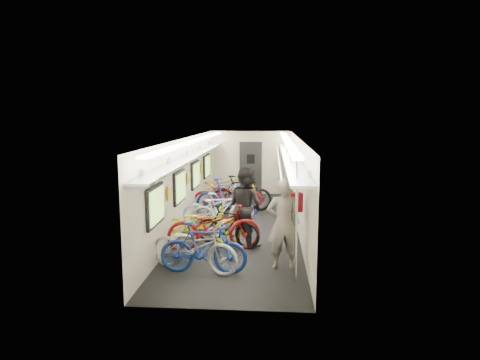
% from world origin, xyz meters
% --- Properties ---
extents(train_car_shell, '(10.00, 10.00, 10.00)m').
position_xyz_m(train_car_shell, '(-0.36, 0.71, 1.66)').
color(train_car_shell, black).
rests_on(train_car_shell, ground).
extents(bicycle_0, '(1.98, 1.25, 0.98)m').
position_xyz_m(bicycle_0, '(-0.67, -3.38, 0.49)').
color(bicycle_0, '#AAAAAE').
rests_on(bicycle_0, ground).
extents(bicycle_1, '(1.69, 0.51, 1.01)m').
position_xyz_m(bicycle_1, '(-0.47, -3.48, 0.50)').
color(bicycle_1, navy).
rests_on(bicycle_1, ground).
extents(bicycle_2, '(2.18, 1.16, 1.09)m').
position_xyz_m(bicycle_2, '(-0.46, -2.07, 0.54)').
color(bicycle_2, maroon).
rests_on(bicycle_2, ground).
extents(bicycle_3, '(1.65, 0.98, 0.96)m').
position_xyz_m(bicycle_3, '(-0.18, -1.74, 0.48)').
color(bicycle_3, black).
rests_on(bicycle_3, ground).
extents(bicycle_4, '(1.87, 0.70, 0.97)m').
position_xyz_m(bicycle_4, '(-0.82, -1.67, 0.49)').
color(bicycle_4, '#E6F016').
rests_on(bicycle_4, ground).
extents(bicycle_5, '(1.70, 0.74, 0.99)m').
position_xyz_m(bicycle_5, '(-0.51, -0.25, 0.49)').
color(bicycle_5, silver).
rests_on(bicycle_5, ground).
extents(bicycle_6, '(2.14, 1.45, 1.06)m').
position_xyz_m(bicycle_6, '(-0.62, 0.01, 0.53)').
color(bicycle_6, '#B6B5BA').
rests_on(bicycle_6, ground).
extents(bicycle_7, '(1.96, 0.66, 1.16)m').
position_xyz_m(bicycle_7, '(-0.48, 1.16, 0.58)').
color(bicycle_7, navy).
rests_on(bicycle_7, ground).
extents(bicycle_8, '(2.26, 1.14, 1.13)m').
position_xyz_m(bicycle_8, '(-0.54, 1.56, 0.57)').
color(bicycle_8, maroon).
rests_on(bicycle_8, ground).
extents(bicycle_9, '(1.95, 0.73, 1.14)m').
position_xyz_m(bicycle_9, '(-0.13, 1.89, 0.57)').
color(bicycle_9, black).
rests_on(bicycle_9, ground).
extents(bicycle_10, '(2.24, 1.00, 1.14)m').
position_xyz_m(bicycle_10, '(-0.79, 3.27, 0.57)').
color(bicycle_10, '#BE8011').
rests_on(bicycle_10, ground).
extents(passenger_near, '(0.71, 0.51, 1.81)m').
position_xyz_m(passenger_near, '(1.04, -3.10, 0.90)').
color(passenger_near, gray).
rests_on(passenger_near, ground).
extents(passenger_mid, '(1.13, 1.11, 1.83)m').
position_xyz_m(passenger_mid, '(0.21, -1.61, 0.92)').
color(passenger_mid, black).
rests_on(passenger_mid, ground).
extents(backpack, '(0.29, 0.22, 0.38)m').
position_xyz_m(backpack, '(1.29, -2.84, 1.28)').
color(backpack, '#A31026').
rests_on(backpack, passenger_near).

